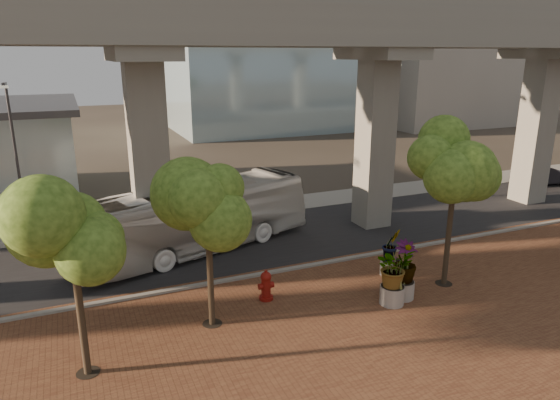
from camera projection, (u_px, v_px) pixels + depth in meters
name	position (u px, v px, depth m)	size (l,w,h in m)	color
ground	(288.00, 253.00, 24.25)	(160.00, 160.00, 0.00)	#342E26
brick_plaza	(383.00, 334.00, 17.18)	(70.00, 13.00, 0.06)	brown
asphalt_road	(273.00, 239.00, 26.01)	(90.00, 8.00, 0.04)	black
curb_strip	(306.00, 267.00, 22.46)	(70.00, 0.25, 0.16)	gray
far_sidewalk	(239.00, 210.00, 30.86)	(90.00, 3.00, 0.06)	gray
transit_viaduct	(272.00, 97.00, 23.96)	(72.00, 5.60, 12.40)	gray
midrise_block	(438.00, 33.00, 66.94)	(18.00, 16.00, 24.00)	#9C968D
transit_bus	(194.00, 218.00, 23.98)	(2.84, 12.11, 3.37)	silver
parked_car	(542.00, 175.00, 36.57)	(1.51, 4.36, 1.43)	black
fire_hydrant	(266.00, 285.00, 19.37)	(0.61, 0.55, 1.22)	maroon
planter_front	(394.00, 270.00, 18.80)	(2.09, 2.09, 2.29)	#9F978F
planter_right	(404.00, 264.00, 19.26)	(2.20, 2.20, 2.35)	gray
planter_left	(391.00, 247.00, 21.37)	(1.91, 1.91, 2.10)	gray
street_tree_far_west	(71.00, 234.00, 13.77)	(3.58, 3.58, 6.11)	#3E3423
street_tree_near_west	(207.00, 208.00, 16.54)	(3.79, 3.79, 6.07)	#3E3423
street_tree_near_east	(455.00, 169.00, 19.47)	(4.09, 4.09, 6.81)	#3E3423
streetlamp_west	(15.00, 150.00, 25.04)	(0.39, 1.15, 7.93)	#313136
streetlamp_east	(384.00, 123.00, 31.03)	(0.44, 1.28, 8.82)	#2E2E33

